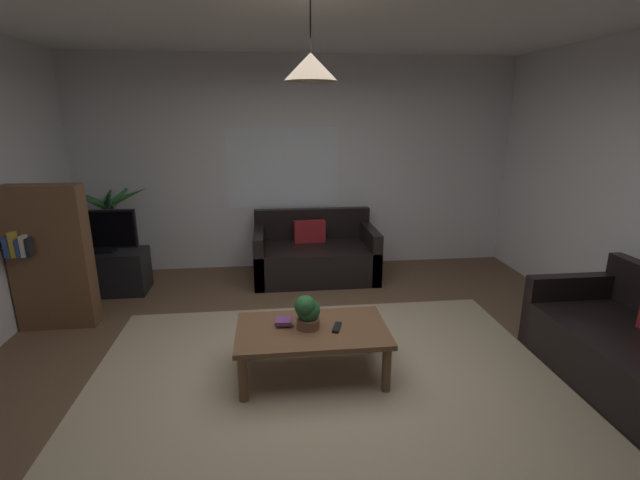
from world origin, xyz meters
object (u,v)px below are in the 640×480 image
at_px(bookshelf_corner, 51,258).
at_px(tv_stand, 107,272).
at_px(coffee_table, 312,335).
at_px(potted_plant_on_table, 307,311).
at_px(potted_palm_corner, 110,232).
at_px(couch_right_side, 633,351).
at_px(book_on_table_1, 284,321).
at_px(remote_on_table_0, 337,327).
at_px(book_on_table_0, 284,324).
at_px(pendant_lamp, 311,67).
at_px(couch_under_window, 315,256).
at_px(tv, 101,231).

bearing_deg(bookshelf_corner, tv_stand, 77.34).
relative_size(coffee_table, tv_stand, 1.31).
bearing_deg(tv_stand, potted_plant_on_table, -42.06).
bearing_deg(potted_palm_corner, couch_right_side, -31.07).
xyz_separation_m(book_on_table_1, remote_on_table_0, (0.41, -0.10, -0.03)).
distance_m(coffee_table, potted_palm_corner, 3.35).
xyz_separation_m(book_on_table_0, pendant_lamp, (0.21, -0.08, 1.91)).
xyz_separation_m(book_on_table_0, bookshelf_corner, (-2.18, 1.06, 0.29)).
bearing_deg(bookshelf_corner, couch_right_side, -17.65).
xyz_separation_m(couch_right_side, pendant_lamp, (-2.43, 0.39, 2.05)).
bearing_deg(remote_on_table_0, coffee_table, -170.49).
xyz_separation_m(book_on_table_0, potted_palm_corner, (-2.07, 2.37, 0.19)).
bearing_deg(couch_right_side, bookshelf_corner, -107.65).
bearing_deg(coffee_table, potted_plant_on_table, 163.62).
relative_size(coffee_table, potted_plant_on_table, 4.29).
xyz_separation_m(couch_under_window, book_on_table_0, (-0.46, -2.13, 0.15)).
relative_size(couch_right_side, book_on_table_0, 10.69).
xyz_separation_m(coffee_table, book_on_table_0, (-0.21, 0.08, 0.07)).
distance_m(coffee_table, book_on_table_0, 0.24).
bearing_deg(potted_palm_corner, potted_plant_on_table, -47.37).
relative_size(potted_plant_on_table, potted_palm_corner, 0.22).
xyz_separation_m(remote_on_table_0, tv, (-2.40, 1.98, 0.33)).
height_order(couch_right_side, book_on_table_0, couch_right_side).
relative_size(couch_right_side, book_on_table_1, 11.70).
height_order(bookshelf_corner, pendant_lamp, pendant_lamp).
distance_m(remote_on_table_0, potted_palm_corner, 3.50).
distance_m(tv, pendant_lamp, 3.33).
xyz_separation_m(couch_under_window, bookshelf_corner, (-2.64, -1.07, 0.43)).
bearing_deg(book_on_table_0, potted_plant_on_table, -21.23).
relative_size(coffee_table, remote_on_table_0, 7.38).
distance_m(coffee_table, tv, 2.97).
xyz_separation_m(book_on_table_1, tv, (-1.99, 1.87, 0.31)).
bearing_deg(tv, pendant_lamp, -41.42).
relative_size(tv_stand, potted_palm_corner, 0.73).
bearing_deg(pendant_lamp, coffee_table, 135.00).
bearing_deg(couch_under_window, pendant_lamp, -96.42).
height_order(couch_right_side, tv, tv).
height_order(coffee_table, remote_on_table_0, remote_on_table_0).
distance_m(couch_under_window, potted_plant_on_table, 2.24).
relative_size(book_on_table_0, remote_on_table_0, 0.87).
bearing_deg(book_on_table_0, remote_on_table_0, -15.18).
bearing_deg(bookshelf_corner, book_on_table_0, -26.01).
height_order(book_on_table_0, potted_plant_on_table, potted_plant_on_table).
distance_m(tv_stand, potted_palm_corner, 0.60).
relative_size(remote_on_table_0, tv_stand, 0.18).
xyz_separation_m(book_on_table_1, potted_plant_on_table, (0.18, -0.06, 0.10)).
distance_m(book_on_table_1, tv, 2.75).
height_order(couch_under_window, couch_right_side, same).
bearing_deg(pendant_lamp, potted_plant_on_table, 163.62).
bearing_deg(potted_plant_on_table, remote_on_table_0, -10.25).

